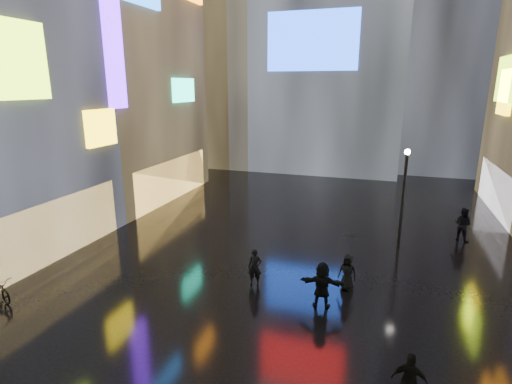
% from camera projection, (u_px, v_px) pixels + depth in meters
% --- Properties ---
extents(ground, '(140.00, 140.00, 0.00)m').
position_uv_depth(ground, '(302.00, 246.00, 21.28)').
color(ground, black).
rests_on(ground, ground).
extents(building_left_far, '(10.28, 12.00, 22.00)m').
position_uv_depth(building_left_far, '(106.00, 46.00, 28.74)').
color(building_left_far, black).
rests_on(building_left_far, ground).
extents(tower_flank_left, '(10.00, 10.00, 26.00)m').
position_uv_depth(tower_flank_left, '(218.00, 39.00, 42.31)').
color(tower_flank_left, black).
rests_on(tower_flank_left, ground).
extents(lamp_far, '(0.30, 0.30, 5.20)m').
position_uv_depth(lamp_far, '(403.00, 193.00, 20.45)').
color(lamp_far, black).
rests_on(lamp_far, ground).
extents(pedestrian_3, '(0.95, 0.45, 1.57)m').
position_uv_depth(pedestrian_3, '(410.00, 380.00, 10.46)').
color(pedestrian_3, black).
rests_on(pedestrian_3, ground).
extents(pedestrian_4, '(0.84, 0.64, 1.53)m').
position_uv_depth(pedestrian_4, '(347.00, 272.00, 16.53)').
color(pedestrian_4, black).
rests_on(pedestrian_4, ground).
extents(pedestrian_5, '(1.75, 0.69, 1.84)m').
position_uv_depth(pedestrian_5, '(322.00, 285.00, 15.16)').
color(pedestrian_5, black).
rests_on(pedestrian_5, ground).
extents(pedestrian_6, '(0.64, 0.47, 1.60)m').
position_uv_depth(pedestrian_6, '(255.00, 267.00, 16.91)').
color(pedestrian_6, black).
rests_on(pedestrian_6, ground).
extents(pedestrian_7, '(1.14, 1.08, 1.85)m').
position_uv_depth(pedestrian_7, '(463.00, 224.00, 21.79)').
color(pedestrian_7, black).
rests_on(pedestrian_7, ground).
extents(umbrella_2, '(1.21, 1.23, 0.94)m').
position_uv_depth(umbrella_2, '(349.00, 245.00, 16.21)').
color(umbrella_2, black).
rests_on(umbrella_2, pedestrian_4).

